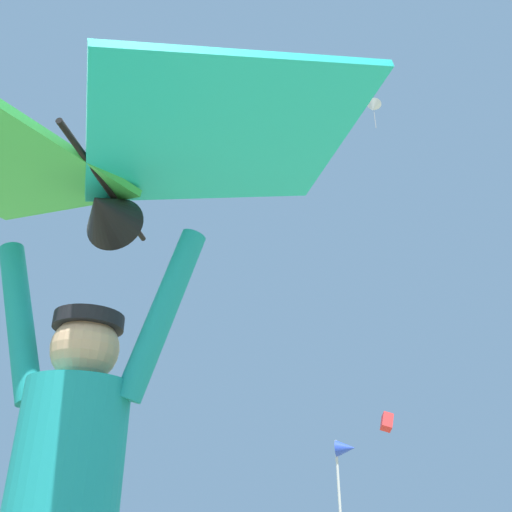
{
  "coord_description": "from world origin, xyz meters",
  "views": [
    {
      "loc": [
        1.11,
        -1.31,
        0.96
      ],
      "look_at": [
        -0.03,
        1.97,
        2.69
      ],
      "focal_mm": 37.91,
      "sensor_mm": 36.0,
      "label": 1
    }
  ],
  "objects": [
    {
      "name": "held_stunt_kite",
      "position": [
        -0.01,
        0.09,
        2.21
      ],
      "size": [
        2.18,
        1.32,
        0.44
      ],
      "color": "black"
    },
    {
      "name": "distant_kite_white_low_right",
      "position": [
        -0.07,
        18.69,
        18.27
      ],
      "size": [
        0.77,
        0.83,
        1.61
      ],
      "color": "white"
    },
    {
      "name": "marker_flag",
      "position": [
        -0.42,
        7.08,
        1.81
      ],
      "size": [
        0.3,
        0.24,
        2.09
      ],
      "color": "silver",
      "rests_on": "ground"
    },
    {
      "name": "distant_kite_red_high_left",
      "position": [
        -2.45,
        33.05,
        6.52
      ],
      "size": [
        0.94,
        1.12,
        1.27
      ],
      "color": "red"
    }
  ]
}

